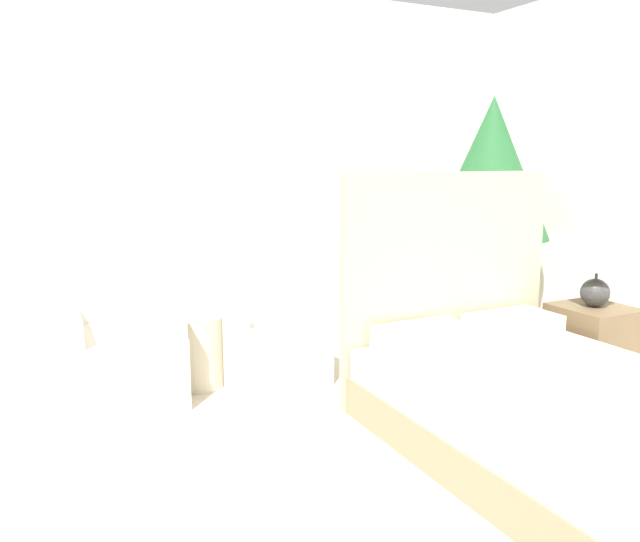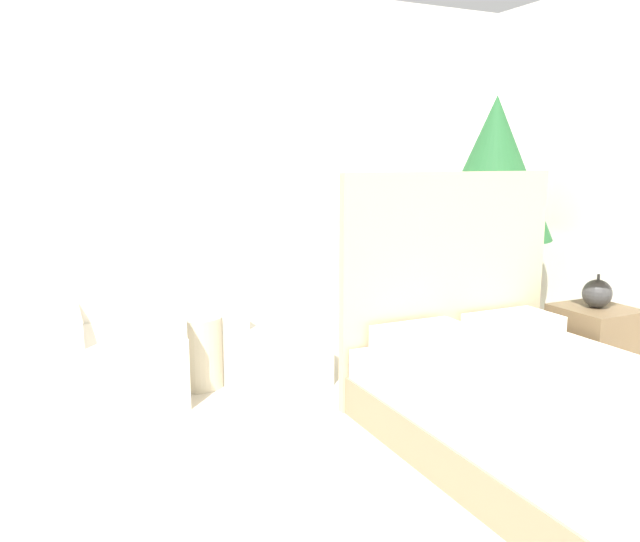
% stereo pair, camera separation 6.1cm
% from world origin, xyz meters
% --- Properties ---
extents(wall_back, '(10.00, 0.06, 2.90)m').
position_xyz_m(wall_back, '(0.00, 3.92, 1.45)').
color(wall_back, white).
rests_on(wall_back, ground_plane).
extents(bed, '(1.56, 2.10, 1.47)m').
position_xyz_m(bed, '(0.95, 1.30, 0.27)').
color(bed, '#8C7A5B').
rests_on(bed, ground_plane).
extents(armchair_near_window_left, '(0.71, 0.73, 0.89)m').
position_xyz_m(armchair_near_window_left, '(-1.00, 3.03, 0.28)').
color(armchair_near_window_left, silver).
rests_on(armchair_near_window_left, ground_plane).
extents(armchair_near_window_right, '(0.70, 0.72, 0.89)m').
position_xyz_m(armchair_near_window_right, '(-0.01, 3.03, 0.28)').
color(armchair_near_window_right, silver).
rests_on(armchair_near_window_right, ground_plane).
extents(potted_palm, '(1.00, 1.00, 2.07)m').
position_xyz_m(potted_palm, '(2.07, 3.14, 1.42)').
color(potted_palm, brown).
rests_on(potted_palm, ground_plane).
extents(nightstand, '(0.48, 0.49, 0.54)m').
position_xyz_m(nightstand, '(2.02, 1.95, 0.27)').
color(nightstand, brown).
rests_on(nightstand, ground_plane).
extents(table_lamp, '(0.31, 0.31, 0.49)m').
position_xyz_m(table_lamp, '(2.01, 1.96, 0.84)').
color(table_lamp, '#333333').
rests_on(table_lamp, nightstand).
extents(side_table, '(0.35, 0.35, 0.49)m').
position_xyz_m(side_table, '(-0.51, 3.05, 0.25)').
color(side_table, '#B7AD93').
rests_on(side_table, ground_plane).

